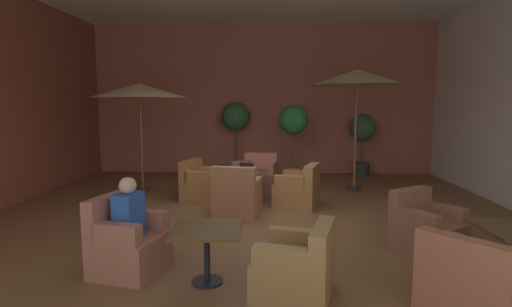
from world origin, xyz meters
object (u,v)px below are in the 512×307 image
object	(u,v)px
iced_drink_cup	(254,169)
armchair_front_right_east	(473,285)
patio_umbrella_tall_red	(357,78)
armchair_front_left_west	(203,185)
armchair_mid_center_north	(127,244)
armchair_front_right_north	(425,230)
potted_tree_left_corner	(362,134)
potted_tree_mid_left	(236,122)
open_laptop	(248,170)
patron_by_window	(129,210)
armchair_front_left_south	(259,177)
potted_tree_mid_right	(293,127)
cafe_table_front_left	(250,179)
armchair_mid_center_east	(297,268)
cafe_table_mid_center	(207,239)
armchair_front_left_east	(298,190)
patio_umbrella_center_beige	(140,91)
armchair_front_left_north	(237,197)

from	to	relation	value
iced_drink_cup	armchair_front_right_east	bearing A→B (deg)	-62.23
patio_umbrella_tall_red	iced_drink_cup	bearing A→B (deg)	-149.95
armchair_front_left_west	armchair_mid_center_north	bearing A→B (deg)	-93.69
patio_umbrella_tall_red	armchair_front_right_north	bearing A→B (deg)	-87.47
potted_tree_left_corner	potted_tree_mid_left	xyz separation A→B (m)	(-3.44, -0.03, 0.33)
potted_tree_left_corner	open_laptop	world-z (taller)	potted_tree_left_corner
open_laptop	patio_umbrella_tall_red	bearing A→B (deg)	30.41
potted_tree_mid_left	patron_by_window	xyz separation A→B (m)	(-0.60, -6.54, -0.74)
armchair_front_left_south	patron_by_window	bearing A→B (deg)	-106.66
potted_tree_mid_right	iced_drink_cup	bearing A→B (deg)	-110.21
potted_tree_left_corner	potted_tree_mid_left	world-z (taller)	potted_tree_mid_left
open_laptop	armchair_front_left_south	bearing A→B (deg)	81.09
cafe_table_front_left	patron_by_window	size ratio (longest dim) A/B	1.09
potted_tree_mid_left	armchair_mid_center_east	bearing A→B (deg)	-79.44
cafe_table_mid_center	patio_umbrella_tall_red	xyz separation A→B (m)	(2.56, 4.95, 2.03)
armchair_front_left_south	open_laptop	distance (m)	1.14
cafe_table_front_left	iced_drink_cup	xyz separation A→B (m)	(0.09, -0.01, 0.20)
cafe_table_front_left	armchair_front_left_south	xyz separation A→B (m)	(0.15, 0.99, -0.15)
cafe_table_front_left	potted_tree_mid_right	world-z (taller)	potted_tree_mid_right
cafe_table_mid_center	potted_tree_mid_left	world-z (taller)	potted_tree_mid_left
potted_tree_mid_right	armchair_front_left_south	bearing A→B (deg)	-120.25
armchair_front_left_east	patron_by_window	size ratio (longest dim) A/B	1.38
patron_by_window	cafe_table_mid_center	bearing A→B (deg)	-13.47
patio_umbrella_center_beige	armchair_front_left_north	bearing A→B (deg)	-39.86
cafe_table_front_left	armchair_front_left_north	size ratio (longest dim) A/B	0.83
armchair_front_right_east	potted_tree_mid_right	size ratio (longest dim) A/B	0.57
armchair_front_right_north	iced_drink_cup	world-z (taller)	armchair_front_right_north
open_laptop	armchair_mid_center_east	bearing A→B (deg)	-78.87
cafe_table_front_left	armchair_front_left_east	xyz separation A→B (m)	(0.96, -0.29, -0.16)
cafe_table_mid_center	patron_by_window	xyz separation A→B (m)	(-0.94, 0.23, 0.25)
armchair_front_left_south	armchair_front_right_north	distance (m)	4.31
armchair_front_left_east	cafe_table_mid_center	xyz separation A→B (m)	(-1.19, -3.38, 0.18)
armchair_front_left_north	open_laptop	world-z (taller)	armchair_front_left_north
armchair_front_left_south	patron_by_window	world-z (taller)	patron_by_window
armchair_front_left_south	patio_umbrella_tall_red	size ratio (longest dim) A/B	0.32
armchair_front_left_east	armchair_front_left_south	world-z (taller)	armchair_front_left_south
cafe_table_mid_center	potted_tree_mid_left	bearing A→B (deg)	92.87
armchair_front_right_north	potted_tree_mid_right	xyz separation A→B (m)	(-1.52, 5.03, 1.07)
armchair_front_left_south	cafe_table_mid_center	world-z (taller)	armchair_front_left_south
armchair_front_right_east	cafe_table_front_left	bearing A→B (deg)	118.61
armchair_front_left_south	potted_tree_mid_left	distance (m)	2.52
armchair_front_right_east	patron_by_window	bearing A→B (deg)	166.80
armchair_mid_center_north	patio_umbrella_tall_red	xyz separation A→B (m)	(3.54, 4.71, 2.20)
armchair_front_left_west	potted_tree_mid_left	world-z (taller)	potted_tree_mid_left
cafe_table_front_left	armchair_front_left_south	distance (m)	1.01
armchair_front_left_north	cafe_table_mid_center	bearing A→B (deg)	-91.84
armchair_front_left_east	potted_tree_mid_right	world-z (taller)	potted_tree_mid_right
potted_tree_left_corner	armchair_mid_center_north	bearing A→B (deg)	-121.93
armchair_mid_center_north	patio_umbrella_tall_red	world-z (taller)	patio_umbrella_tall_red
cafe_table_front_left	patio_umbrella_tall_red	world-z (taller)	patio_umbrella_tall_red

